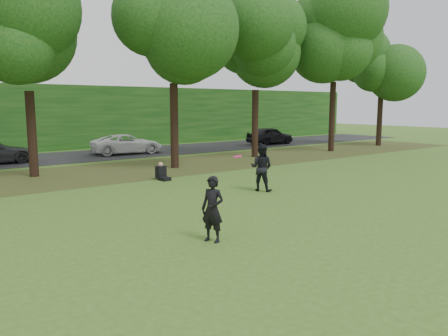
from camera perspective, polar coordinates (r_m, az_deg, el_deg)
name	(u,v)px	position (r m, az deg, el deg)	size (l,w,h in m)	color
ground	(282,230)	(12.42, 7.62, -7.97)	(120.00, 120.00, 0.00)	#39581B
leaf_litter	(101,173)	(23.24, -15.78, -0.62)	(60.00, 7.00, 0.01)	#4D3E1B
street	(53,158)	(30.75, -21.39, 1.22)	(70.00, 7.00, 0.02)	black
far_hedge	(27,118)	(36.37, -24.30, 5.99)	(70.00, 3.00, 5.00)	#123F12
player_left	(213,209)	(11.06, -1.50, -5.39)	(0.62, 0.40, 1.69)	black
player_right	(261,168)	(17.65, 4.92, 0.05)	(0.92, 0.72, 1.90)	black
parked_cars	(50,148)	(29.91, -21.77, 2.44)	(38.61, 3.10, 1.53)	black
frisbee	(238,156)	(13.38, 1.78, 1.53)	(0.35, 0.36, 0.09)	#FF1583
seated_person	(162,173)	(20.46, -8.12, -0.69)	(0.47, 0.76, 0.83)	black
tree_line	(88,13)	(23.22, -17.33, 18.77)	(55.30, 7.90, 12.31)	black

